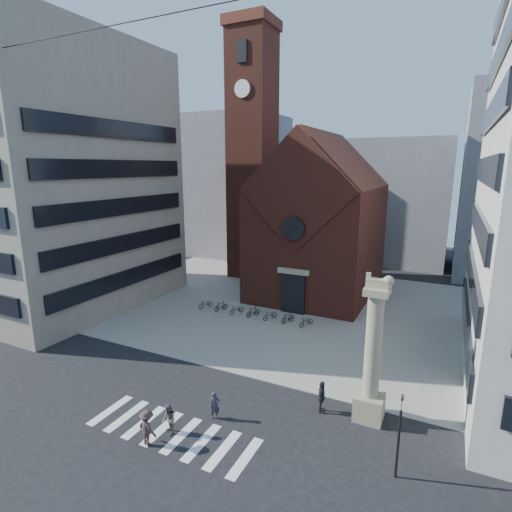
# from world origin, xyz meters

# --- Properties ---
(ground) EXTENTS (120.00, 120.00, 0.00)m
(ground) POSITION_xyz_m (0.00, 0.00, 0.00)
(ground) COLOR black
(ground) RESTS_ON ground
(piazza) EXTENTS (46.00, 30.00, 0.05)m
(piazza) POSITION_xyz_m (0.00, 19.00, 0.03)
(piazza) COLOR gray
(piazza) RESTS_ON ground
(zebra_crossing) EXTENTS (10.20, 3.20, 0.01)m
(zebra_crossing) POSITION_xyz_m (0.55, -3.00, 0.01)
(zebra_crossing) COLOR white
(zebra_crossing) RESTS_ON ground
(church) EXTENTS (12.00, 16.65, 18.00)m
(church) POSITION_xyz_m (0.00, 25.04, 7.98)
(church) COLOR #5E281D
(church) RESTS_ON ground
(campanile) EXTENTS (5.50, 5.50, 31.20)m
(campanile) POSITION_xyz_m (-10.00, 28.00, 15.74)
(campanile) COLOR #5E281D
(campanile) RESTS_ON ground
(building_left) EXTENTS (18.00, 20.00, 26.00)m
(building_left) POSITION_xyz_m (-24.00, 10.00, 13.00)
(building_left) COLOR gray
(building_left) RESTS_ON ground
(bg_block_left) EXTENTS (16.00, 14.00, 22.00)m
(bg_block_left) POSITION_xyz_m (-20.00, 40.00, 11.00)
(bg_block_left) COLOR gray
(bg_block_left) RESTS_ON ground
(bg_block_mid) EXTENTS (14.00, 12.00, 18.00)m
(bg_block_mid) POSITION_xyz_m (6.00, 45.00, 9.00)
(bg_block_mid) COLOR gray
(bg_block_mid) RESTS_ON ground
(lion_column) EXTENTS (1.63, 1.60, 8.68)m
(lion_column) POSITION_xyz_m (10.01, 3.00, 3.46)
(lion_column) COLOR gray
(lion_column) RESTS_ON ground
(traffic_light) EXTENTS (0.13, 0.16, 4.30)m
(traffic_light) POSITION_xyz_m (12.00, -1.00, 2.29)
(traffic_light) COLOR black
(traffic_light) RESTS_ON ground
(pedestrian_0) EXTENTS (0.70, 0.70, 1.64)m
(pedestrian_0) POSITION_xyz_m (2.03, -0.91, 0.82)
(pedestrian_0) COLOR #2A2736
(pedestrian_0) RESTS_ON ground
(pedestrian_1) EXTENTS (1.07, 1.03, 1.73)m
(pedestrian_1) POSITION_xyz_m (0.53, -3.19, 0.87)
(pedestrian_1) COLOR #60554D
(pedestrian_1) RESTS_ON ground
(pedestrian_2) EXTENTS (0.65, 1.21, 1.97)m
(pedestrian_2) POSITION_xyz_m (7.35, 2.39, 0.98)
(pedestrian_2) COLOR #222329
(pedestrian_2) RESTS_ON ground
(pedestrian_3) EXTENTS (1.38, 0.96, 1.96)m
(pedestrian_3) POSITION_xyz_m (0.05, -4.34, 0.98)
(pedestrian_3) COLOR #412D2B
(pedestrian_3) RESTS_ON ground
(scooter_0) EXTENTS (1.25, 1.80, 0.89)m
(scooter_0) POSITION_xyz_m (-8.44, 14.24, 0.50)
(scooter_0) COLOR black
(scooter_0) RESTS_ON piazza
(scooter_1) EXTENTS (1.12, 1.70, 0.99)m
(scooter_1) POSITION_xyz_m (-6.65, 14.24, 0.55)
(scooter_1) COLOR black
(scooter_1) RESTS_ON piazza
(scooter_2) EXTENTS (1.25, 1.80, 0.89)m
(scooter_2) POSITION_xyz_m (-4.85, 14.24, 0.50)
(scooter_2) COLOR black
(scooter_2) RESTS_ON piazza
(scooter_3) EXTENTS (1.12, 1.70, 0.99)m
(scooter_3) POSITION_xyz_m (-3.06, 14.24, 0.55)
(scooter_3) COLOR black
(scooter_3) RESTS_ON piazza
(scooter_4) EXTENTS (1.25, 1.80, 0.89)m
(scooter_4) POSITION_xyz_m (-1.26, 14.24, 0.50)
(scooter_4) COLOR black
(scooter_4) RESTS_ON piazza
(scooter_5) EXTENTS (1.12, 1.70, 0.99)m
(scooter_5) POSITION_xyz_m (0.53, 14.24, 0.55)
(scooter_5) COLOR black
(scooter_5) RESTS_ON piazza
(scooter_6) EXTENTS (1.25, 1.80, 0.89)m
(scooter_6) POSITION_xyz_m (2.33, 14.24, 0.50)
(scooter_6) COLOR black
(scooter_6) RESTS_ON piazza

